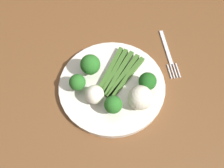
{
  "coord_description": "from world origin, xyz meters",
  "views": [
    {
      "loc": [
        0.2,
        0.34,
        1.4
      ],
      "look_at": [
        0.07,
        0.01,
        0.77
      ],
      "focal_mm": 44.72,
      "sensor_mm": 36.0,
      "label": 1
    }
  ],
  "objects_px": {
    "broccoli_right": "(113,105)",
    "broccoli_front": "(148,81)",
    "dining_table": "(132,92)",
    "cauliflower_front_left": "(95,94)",
    "broccoli_back_right": "(77,82)",
    "broccoli_near_center": "(90,65)",
    "fork": "(168,54)",
    "asparagus_bundle": "(119,73)",
    "cauliflower_mid": "(140,98)",
    "plate": "(112,86)"
  },
  "relations": [
    {
      "from": "asparagus_bundle",
      "to": "broccoli_near_center",
      "type": "xyz_separation_m",
      "value": [
        0.06,
        -0.03,
        0.03
      ]
    },
    {
      "from": "fork",
      "to": "cauliflower_mid",
      "type": "bearing_deg",
      "value": -39.27
    },
    {
      "from": "plate",
      "to": "broccoli_near_center",
      "type": "xyz_separation_m",
      "value": [
        0.04,
        -0.06,
        0.04
      ]
    },
    {
      "from": "cauliflower_front_left",
      "to": "cauliflower_mid",
      "type": "distance_m",
      "value": 0.11
    },
    {
      "from": "broccoli_front",
      "to": "cauliflower_front_left",
      "type": "height_order",
      "value": "broccoli_front"
    },
    {
      "from": "broccoli_near_center",
      "to": "cauliflower_mid",
      "type": "bearing_deg",
      "value": 121.26
    },
    {
      "from": "asparagus_bundle",
      "to": "fork",
      "type": "relative_size",
      "value": 0.95
    },
    {
      "from": "broccoli_back_right",
      "to": "cauliflower_mid",
      "type": "distance_m",
      "value": 0.16
    },
    {
      "from": "broccoli_right",
      "to": "asparagus_bundle",
      "type": "bearing_deg",
      "value": -120.67
    },
    {
      "from": "dining_table",
      "to": "broccoli_near_center",
      "type": "distance_m",
      "value": 0.19
    },
    {
      "from": "asparagus_bundle",
      "to": "broccoli_front",
      "type": "height_order",
      "value": "broccoli_front"
    },
    {
      "from": "plate",
      "to": "broccoli_front",
      "type": "relative_size",
      "value": 5.01
    },
    {
      "from": "asparagus_bundle",
      "to": "broccoli_near_center",
      "type": "height_order",
      "value": "broccoli_near_center"
    },
    {
      "from": "broccoli_back_right",
      "to": "broccoli_near_center",
      "type": "relative_size",
      "value": 0.8
    },
    {
      "from": "dining_table",
      "to": "broccoli_near_center",
      "type": "bearing_deg",
      "value": -23.35
    },
    {
      "from": "broccoli_back_right",
      "to": "cauliflower_front_left",
      "type": "xyz_separation_m",
      "value": [
        -0.03,
        0.05,
        -0.01
      ]
    },
    {
      "from": "plate",
      "to": "broccoli_near_center",
      "type": "distance_m",
      "value": 0.08
    },
    {
      "from": "asparagus_bundle",
      "to": "broccoli_front",
      "type": "relative_size",
      "value": 2.82
    },
    {
      "from": "dining_table",
      "to": "broccoli_front",
      "type": "relative_size",
      "value": 23.0
    },
    {
      "from": "cauliflower_mid",
      "to": "fork",
      "type": "relative_size",
      "value": 0.37
    },
    {
      "from": "broccoli_right",
      "to": "cauliflower_front_left",
      "type": "distance_m",
      "value": 0.06
    },
    {
      "from": "dining_table",
      "to": "broccoli_right",
      "type": "relative_size",
      "value": 23.5
    },
    {
      "from": "broccoli_near_center",
      "to": "broccoli_front",
      "type": "bearing_deg",
      "value": 139.66
    },
    {
      "from": "cauliflower_mid",
      "to": "broccoli_front",
      "type": "bearing_deg",
      "value": -136.63
    },
    {
      "from": "asparagus_bundle",
      "to": "cauliflower_front_left",
      "type": "bearing_deg",
      "value": 168.6
    },
    {
      "from": "dining_table",
      "to": "cauliflower_mid",
      "type": "distance_m",
      "value": 0.17
    },
    {
      "from": "cauliflower_front_left",
      "to": "broccoli_front",
      "type": "bearing_deg",
      "value": 171.4
    },
    {
      "from": "broccoli_back_right",
      "to": "broccoli_right",
      "type": "bearing_deg",
      "value": 122.79
    },
    {
      "from": "broccoli_right",
      "to": "fork",
      "type": "xyz_separation_m",
      "value": [
        -0.21,
        -0.1,
        -0.04
      ]
    },
    {
      "from": "dining_table",
      "to": "cauliflower_front_left",
      "type": "xyz_separation_m",
      "value": [
        0.12,
        0.03,
        0.13
      ]
    },
    {
      "from": "broccoli_back_right",
      "to": "broccoli_front",
      "type": "distance_m",
      "value": 0.17
    },
    {
      "from": "broccoli_near_center",
      "to": "fork",
      "type": "distance_m",
      "value": 0.23
    },
    {
      "from": "broccoli_back_right",
      "to": "cauliflower_mid",
      "type": "relative_size",
      "value": 0.84
    },
    {
      "from": "dining_table",
      "to": "asparagus_bundle",
      "type": "bearing_deg",
      "value": -15.3
    },
    {
      "from": "asparagus_bundle",
      "to": "cauliflower_mid",
      "type": "bearing_deg",
      "value": -120.03
    },
    {
      "from": "broccoli_back_right",
      "to": "cauliflower_mid",
      "type": "xyz_separation_m",
      "value": [
        -0.13,
        0.1,
        0.0
      ]
    },
    {
      "from": "broccoli_near_center",
      "to": "fork",
      "type": "relative_size",
      "value": 0.39
    },
    {
      "from": "broccoli_near_center",
      "to": "asparagus_bundle",
      "type": "bearing_deg",
      "value": 151.93
    },
    {
      "from": "asparagus_bundle",
      "to": "broccoli_back_right",
      "type": "xyz_separation_m",
      "value": [
        0.11,
        -0.0,
        0.02
      ]
    },
    {
      "from": "broccoli_right",
      "to": "fork",
      "type": "relative_size",
      "value": 0.33
    },
    {
      "from": "broccoli_right",
      "to": "broccoli_front",
      "type": "xyz_separation_m",
      "value": [
        -0.1,
        -0.03,
        0.0
      ]
    },
    {
      "from": "cauliflower_mid",
      "to": "broccoli_near_center",
      "type": "bearing_deg",
      "value": -58.74
    },
    {
      "from": "plate",
      "to": "dining_table",
      "type": "bearing_deg",
      "value": -171.08
    },
    {
      "from": "dining_table",
      "to": "fork",
      "type": "height_order",
      "value": "fork"
    },
    {
      "from": "broccoli_back_right",
      "to": "cauliflower_mid",
      "type": "height_order",
      "value": "cauliflower_mid"
    },
    {
      "from": "plate",
      "to": "broccoli_front",
      "type": "distance_m",
      "value": 0.1
    },
    {
      "from": "cauliflower_mid",
      "to": "fork",
      "type": "bearing_deg",
      "value": -142.21
    },
    {
      "from": "broccoli_front",
      "to": "broccoli_near_center",
      "type": "relative_size",
      "value": 0.87
    },
    {
      "from": "broccoli_right",
      "to": "cauliflower_front_left",
      "type": "relative_size",
      "value": 1.14
    },
    {
      "from": "dining_table",
      "to": "broccoli_back_right",
      "type": "xyz_separation_m",
      "value": [
        0.15,
        -0.01,
        0.14
      ]
    }
  ]
}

